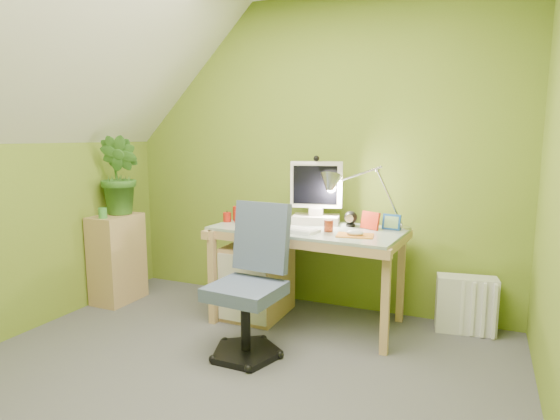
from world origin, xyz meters
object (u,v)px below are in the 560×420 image
at_px(desk_lamp, 378,184).
at_px(task_chair, 245,290).
at_px(desk, 307,275).
at_px(monitor, 316,191).
at_px(side_ledge, 117,258).
at_px(radiator, 466,304).
at_px(potted_plant, 121,175).

bearing_deg(desk_lamp, task_chair, -138.90).
bearing_deg(desk, monitor, 94.32).
distance_m(monitor, task_chair, 1.00).
xyz_separation_m(desk_lamp, side_ledge, (-2.04, -0.37, -0.66)).
distance_m(desk, task_chair, 0.68).
relative_size(desk, side_ledge, 1.84).
distance_m(monitor, radiator, 1.31).
relative_size(monitor, potted_plant, 0.75).
xyz_separation_m(desk, desk_lamp, (0.45, 0.18, 0.67)).
xyz_separation_m(side_ledge, potted_plant, (0.04, 0.05, 0.68)).
distance_m(desk_lamp, potted_plant, 2.03).
relative_size(monitor, radiator, 1.21).
distance_m(side_ledge, potted_plant, 0.68).
height_order(monitor, radiator, monitor).
bearing_deg(task_chair, radiator, 41.75).
bearing_deg(side_ledge, desk, 6.96).
relative_size(desk_lamp, radiator, 1.60).
bearing_deg(desk, task_chair, -99.46).
bearing_deg(potted_plant, side_ledge, -125.61).
height_order(monitor, side_ledge, monitor).
height_order(desk, potted_plant, potted_plant).
bearing_deg(monitor, task_chair, -114.54).
xyz_separation_m(desk_lamp, radiator, (0.62, 0.10, -0.83)).
height_order(desk, desk_lamp, desk_lamp).
distance_m(monitor, potted_plant, 1.59).
distance_m(monitor, side_ledge, 1.73).
bearing_deg(potted_plant, desk, 5.30).
relative_size(desk_lamp, potted_plant, 0.99).
height_order(monitor, potted_plant, potted_plant).
bearing_deg(radiator, task_chair, -151.59).
bearing_deg(desk, desk_lamp, 26.12).
relative_size(monitor, task_chair, 0.57).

